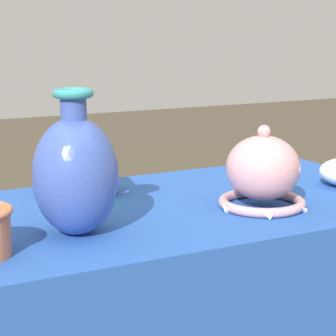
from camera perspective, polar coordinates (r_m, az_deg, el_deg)
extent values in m
cylinder|color=brown|center=(2.14, 10.49, -10.01)|extent=(0.04, 0.04, 0.72)
cube|color=brown|center=(1.53, 0.12, -3.95)|extent=(1.21, 0.60, 0.03)
cube|color=#234C9E|center=(1.53, 0.12, -3.30)|extent=(1.23, 0.62, 0.01)
cube|color=#234C9E|center=(1.33, 6.42, -13.04)|extent=(1.23, 0.01, 0.32)
ellipsoid|color=#3851A8|center=(1.30, -8.06, -0.73)|extent=(0.17, 0.17, 0.24)
cylinder|color=#3851A8|center=(1.28, -8.24, 5.31)|extent=(0.05, 0.05, 0.05)
torus|color=teal|center=(1.27, -8.28, 6.47)|extent=(0.08, 0.08, 0.02)
torus|color=#D19399|center=(1.52, 8.17, -2.97)|extent=(0.20, 0.20, 0.02)
ellipsoid|color=#D19399|center=(1.50, 8.27, 0.02)|extent=(0.17, 0.17, 0.15)
sphere|color=#D19399|center=(1.48, 8.37, 3.15)|extent=(0.03, 0.03, 0.03)
cone|color=white|center=(1.58, 11.15, -2.52)|extent=(0.01, 0.03, 0.02)
cone|color=white|center=(1.62, 7.87, -2.04)|extent=(0.03, 0.02, 0.02)
cone|color=white|center=(1.56, 4.85, -2.47)|extent=(0.03, 0.02, 0.02)
cone|color=white|center=(1.47, 4.96, -3.46)|extent=(0.01, 0.03, 0.02)
cone|color=white|center=(1.42, 8.51, -4.03)|extent=(0.03, 0.02, 0.02)
cone|color=white|center=(1.48, 11.68, -3.50)|extent=(0.03, 0.02, 0.02)
cube|color=#232328|center=(1.63, -7.24, -0.67)|extent=(0.16, 0.12, 0.09)
cube|color=green|center=(1.58, -6.91, -1.07)|extent=(0.12, 0.03, 0.07)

